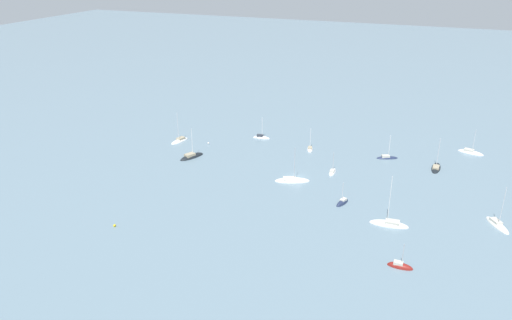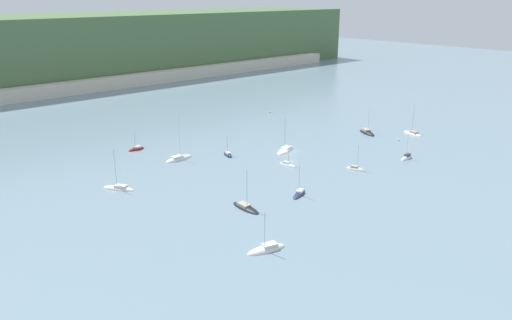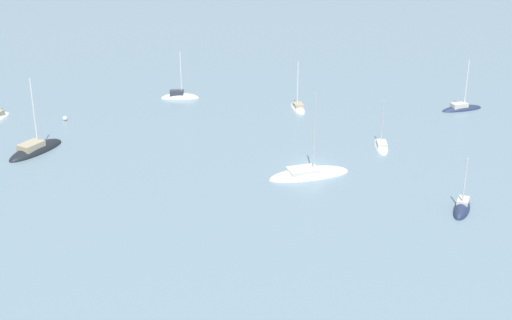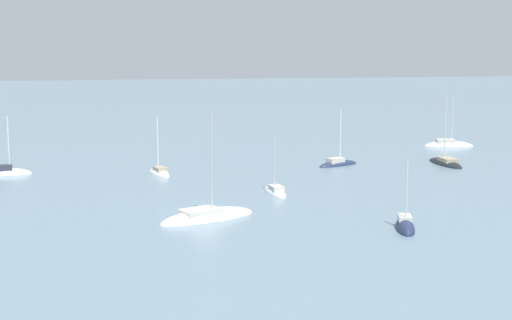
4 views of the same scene
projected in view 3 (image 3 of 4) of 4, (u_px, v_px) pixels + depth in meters
The scene contains 9 objects.
ground_plane at pixel (312, 166), 78.16m from camera, with size 600.00×600.00×0.00m, color slate.
sailboat_1 at pixel (381, 147), 83.30m from camera, with size 1.84×5.35×6.29m.
sailboat_3 at pixel (298, 109), 96.66m from camera, with size 2.97×5.25×7.27m.
sailboat_5 at pixel (309, 175), 75.58m from camera, with size 9.39×6.09×9.97m.
sailboat_6 at pixel (36, 151), 82.06m from camera, with size 5.57×8.21×9.48m.
sailboat_7 at pixel (461, 109), 96.50m from camera, with size 6.26×4.05×7.47m.
sailboat_8 at pixel (180, 98), 101.30m from camera, with size 5.49×2.03×7.54m.
sailboat_9 at pixel (462, 210), 67.81m from camera, with size 2.83×4.82×6.35m.
mooring_buoy_0 at pixel (65, 118), 92.24m from camera, with size 0.59×0.59×0.59m.
Camera 3 is at (0.23, 72.46, 29.96)m, focal length 50.00 mm.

